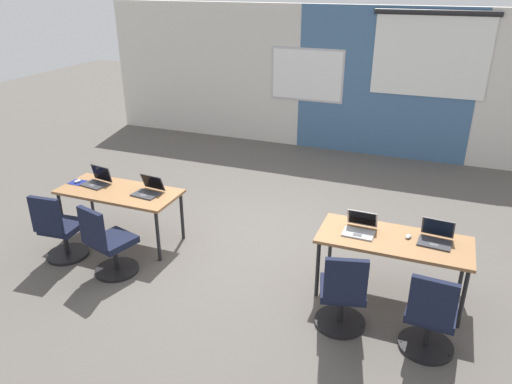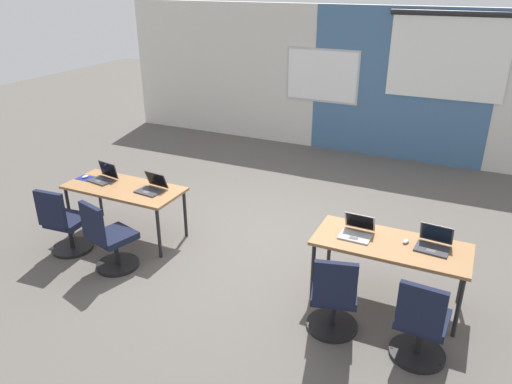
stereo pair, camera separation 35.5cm
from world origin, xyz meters
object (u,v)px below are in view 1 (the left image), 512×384
at_px(mouse_near_left_end, 78,181).
at_px(chair_near_left_inner, 109,246).
at_px(chair_near_right_end, 430,320).
at_px(laptop_near_right_inner, 360,228).
at_px(laptop_near_right_end, 436,238).
at_px(laptop_near_left_inner, 148,190).
at_px(laptop_near_left_end, 97,181).
at_px(chair_near_right_inner, 342,297).
at_px(desk_near_right, 394,244).
at_px(chair_near_left_end, 60,232).
at_px(mouse_near_right_end, 408,236).
at_px(desk_near_left, 119,195).

bearing_deg(mouse_near_left_end, chair_near_left_inner, -37.12).
height_order(chair_near_right_end, laptop_near_right_inner, laptop_near_right_inner).
xyz_separation_m(laptop_near_right_end, laptop_near_left_inner, (-3.49, -0.03, -0.00)).
relative_size(laptop_near_right_inner, laptop_near_left_end, 0.91).
distance_m(chair_near_right_inner, chair_near_left_inner, 2.76).
relative_size(laptop_near_right_end, laptop_near_left_inner, 0.98).
bearing_deg(mouse_near_left_end, laptop_near_left_inner, 1.75).
height_order(desk_near_right, chair_near_left_end, chair_near_left_end).
bearing_deg(chair_near_left_inner, laptop_near_left_end, -32.51).
height_order(laptop_near_left_inner, mouse_near_left_end, laptop_near_left_inner).
relative_size(chair_near_left_inner, laptop_near_left_end, 2.49).
relative_size(laptop_near_right_end, mouse_near_right_end, 3.23).
bearing_deg(laptop_near_right_end, mouse_near_right_end, -172.57).
xyz_separation_m(desk_near_right, laptop_near_left_inner, (-3.08, 0.05, 0.11)).
relative_size(desk_near_right, chair_near_left_end, 1.74).
relative_size(desk_near_left, laptop_near_left_end, 4.32).
relative_size(chair_near_right_end, chair_near_right_inner, 1.00).
relative_size(desk_near_right, mouse_near_right_end, 14.60).
distance_m(laptop_near_right_inner, chair_near_left_end, 3.63).
relative_size(laptop_near_right_inner, mouse_near_left_end, 3.06).
bearing_deg(desk_near_left, desk_near_right, 0.00).
height_order(mouse_near_right_end, chair_near_right_end, chair_near_right_end).
xyz_separation_m(mouse_near_right_end, chair_near_right_inner, (-0.51, -0.82, -0.36)).
xyz_separation_m(chair_near_left_inner, chair_near_left_end, (-0.78, 0.07, 0.00)).
height_order(desk_near_left, chair_near_left_end, chair_near_left_end).
bearing_deg(laptop_near_left_end, laptop_near_right_inner, 8.37).
height_order(desk_near_left, mouse_near_left_end, mouse_near_left_end).
xyz_separation_m(desk_near_left, chair_near_right_inner, (3.13, -0.75, -0.28)).
distance_m(desk_near_right, laptop_near_left_inner, 3.08).
height_order(laptop_near_right_end, laptop_near_right_inner, laptop_near_right_end).
relative_size(desk_near_left, chair_near_left_inner, 1.74).
bearing_deg(laptop_near_right_end, desk_near_left, -173.85).
bearing_deg(chair_near_left_end, laptop_near_right_end, -174.48).
height_order(desk_near_left, chair_near_left_inner, chair_near_left_inner).
distance_m(chair_near_right_inner, laptop_near_left_inner, 2.85).
bearing_deg(chair_near_right_inner, laptop_near_left_inner, -30.84).
bearing_deg(mouse_near_right_end, laptop_near_right_inner, -173.10).
xyz_separation_m(chair_near_right_end, laptop_near_right_inner, (-0.83, 0.81, 0.39)).
bearing_deg(mouse_near_right_end, chair_near_right_end, -70.06).
bearing_deg(chair_near_right_inner, chair_near_left_inner, -13.92).
bearing_deg(desk_near_right, mouse_near_right_end, 28.74).
relative_size(desk_near_left, chair_near_right_end, 1.74).
distance_m(laptop_near_right_inner, mouse_near_left_end, 3.80).
distance_m(laptop_near_right_inner, chair_near_left_inner, 2.90).
bearing_deg(desk_near_left, chair_near_left_inner, -64.60).
distance_m(desk_near_right, laptop_near_right_end, 0.43).
bearing_deg(desk_near_left, chair_near_right_inner, -13.47).
relative_size(laptop_near_right_inner, chair_near_right_inner, 0.37).
relative_size(desk_near_right, laptop_near_left_end, 4.32).
xyz_separation_m(mouse_near_right_end, mouse_near_left_end, (-4.31, -0.06, 0.00)).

